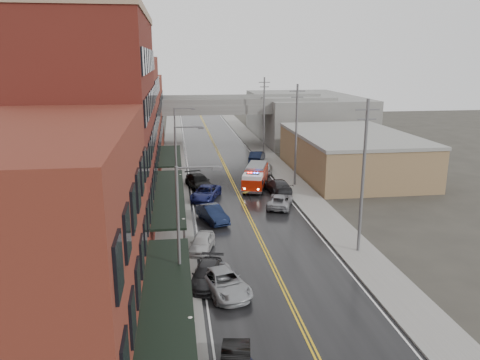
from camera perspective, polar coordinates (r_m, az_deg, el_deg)
road at (r=50.39m, az=0.14°, el=-2.48°), size 11.00×160.00×0.02m
sidewalk_left at (r=49.91m, az=-8.20°, el=-2.72°), size 3.00×160.00×0.15m
sidewalk_right at (r=51.86m, az=8.15°, el=-2.06°), size 3.00×160.00×0.15m
curb_left at (r=49.92m, az=-6.30°, el=-2.66°), size 0.30×160.00×0.15m
curb_right at (r=51.43m, az=6.38°, el=-2.14°), size 0.30×160.00×0.15m
brick_building_a at (r=24.30m, az=-23.13°, el=-7.96°), size 9.00×18.00×12.00m
brick_building_b at (r=41.60m, az=-16.98°, el=5.93°), size 9.00×20.00×18.00m
brick_building_c at (r=58.99m, az=-14.34°, el=7.04°), size 9.00×15.00×15.00m
brick_building_far at (r=76.46m, az=-12.91°, el=7.64°), size 9.00×20.00×12.00m
tan_building at (r=63.23m, az=13.35°, el=2.99°), size 14.00×22.00×5.00m
right_far_block at (r=91.75m, az=7.84°, el=7.73°), size 18.00×30.00×8.00m
awning_0 at (r=24.72m, az=-8.88°, el=-14.23°), size 2.60×16.00×3.09m
awning_1 at (r=42.37m, az=-8.60°, el=-1.78°), size 2.60×18.00×3.09m
awning_2 at (r=59.37m, az=-8.49°, el=2.96°), size 2.60×13.00×3.09m
globe_lamp_0 at (r=23.33m, az=-6.05°, el=-17.96°), size 0.44×0.44×3.12m
globe_lamp_1 at (r=35.93m, az=-6.88°, el=-5.89°), size 0.44×0.44×3.12m
globe_lamp_2 at (r=49.29m, az=-7.25°, el=-0.20°), size 0.44×0.44×3.12m
street_lamp_0 at (r=27.43m, az=-6.99°, el=-6.10°), size 2.64×0.22×9.00m
street_lamp_1 at (r=42.78m, az=-7.44°, el=1.47°), size 2.64×0.22×9.00m
street_lamp_2 at (r=58.47m, az=-7.65°, el=5.01°), size 2.64×0.22×9.00m
utility_pole_0 at (r=36.55m, az=14.79°, el=0.64°), size 1.80×0.24×12.00m
utility_pole_1 at (r=55.16m, az=6.86°, el=5.64°), size 1.80×0.24×12.00m
utility_pole_2 at (r=74.49m, az=2.94°, el=8.05°), size 1.80×0.24×12.00m
overpass at (r=80.45m, az=-3.10°, el=8.31°), size 40.00×10.00×7.50m
fire_truck at (r=54.81m, az=1.91°, el=0.45°), size 4.44×7.49×2.61m
parked_car_left_2 at (r=31.16m, az=-2.00°, el=-12.32°), size 3.76×5.66×1.44m
parked_car_left_3 at (r=32.30m, az=-4.06°, el=-11.43°), size 3.01×4.96×1.34m
parked_car_left_4 at (r=37.43m, az=-4.67°, el=-7.63°), size 2.63×4.36×1.39m
parked_car_left_5 at (r=43.82m, az=-3.38°, el=-4.13°), size 3.03×4.90×1.52m
parked_car_left_6 at (r=50.66m, az=-4.21°, el=-1.57°), size 4.05×5.78×1.46m
parked_car_left_7 at (r=54.93m, az=-5.02°, el=-0.21°), size 3.57×5.98×1.62m
parked_car_right_0 at (r=48.10m, az=4.88°, el=-2.53°), size 3.79×5.39×1.37m
parked_car_right_1 at (r=53.36m, az=4.65°, el=-0.70°), size 2.68×5.47×1.53m
parked_car_right_2 at (r=62.25m, az=3.17°, el=1.50°), size 2.62×4.44×1.42m
parked_car_right_3 at (r=68.68m, az=2.09°, el=2.87°), size 3.31×5.36×1.67m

